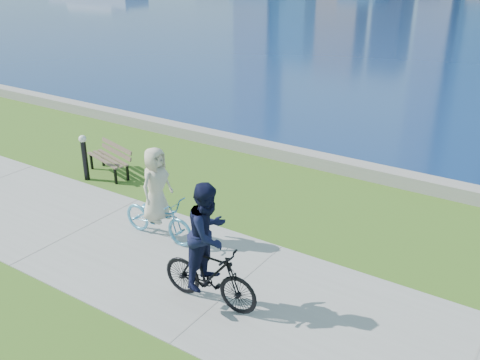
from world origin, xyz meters
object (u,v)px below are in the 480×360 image
object	(u,v)px
bollard_lamp	(84,155)
cyclist_man	(209,255)
park_bench	(111,157)
cyclist_woman	(157,205)

from	to	relation	value
bollard_lamp	cyclist_man	size ratio (longest dim) A/B	0.55
bollard_lamp	cyclist_man	world-z (taller)	cyclist_man
park_bench	cyclist_man	world-z (taller)	cyclist_man
bollard_lamp	park_bench	bearing A→B (deg)	68.17
cyclist_woman	bollard_lamp	bearing A→B (deg)	70.98
bollard_lamp	cyclist_woman	xyz separation A→B (m)	(3.68, -1.31, 0.06)
cyclist_man	cyclist_woman	bearing A→B (deg)	58.21
park_bench	cyclist_man	xyz separation A→B (m)	(5.66, -3.20, 0.47)
cyclist_woman	cyclist_man	world-z (taller)	cyclist_man
park_bench	cyclist_woman	distance (m)	3.95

